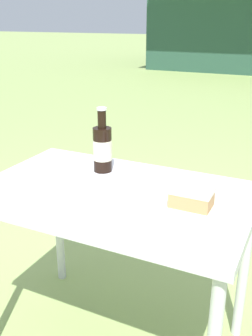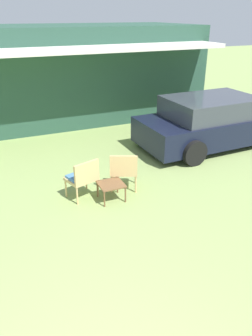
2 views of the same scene
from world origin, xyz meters
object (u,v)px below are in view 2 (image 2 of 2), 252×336
object	(u,v)px
garden_side_table	(111,185)
wicker_chair_plain	(124,169)
parked_car	(214,122)
wicker_chair_cushioned	(83,176)

from	to	relation	value
garden_side_table	wicker_chair_plain	bearing A→B (deg)	35.54
parked_car	wicker_chair_cushioned	distance (m)	4.46
parked_car	wicker_chair_cushioned	world-z (taller)	parked_car
parked_car	garden_side_table	xyz separation A→B (m)	(-3.74, -1.72, -0.35)
wicker_chair_cushioned	garden_side_table	bearing A→B (deg)	130.51
wicker_chair_cushioned	wicker_chair_plain	bearing A→B (deg)	161.00
wicker_chair_plain	garden_side_table	size ratio (longest dim) A/B	1.69
wicker_chair_cushioned	garden_side_table	distance (m)	0.59
parked_car	wicker_chair_plain	size ratio (longest dim) A/B	5.35
wicker_chair_plain	parked_car	bearing A→B (deg)	-132.52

